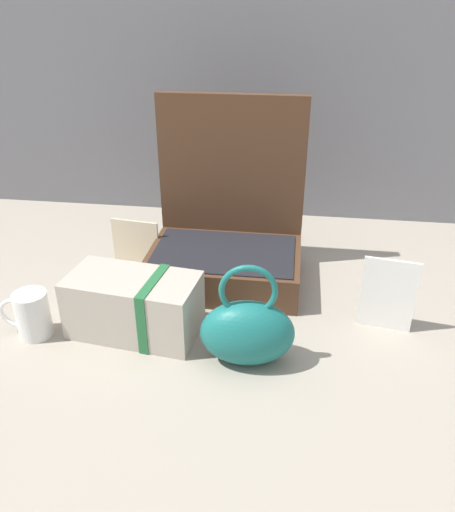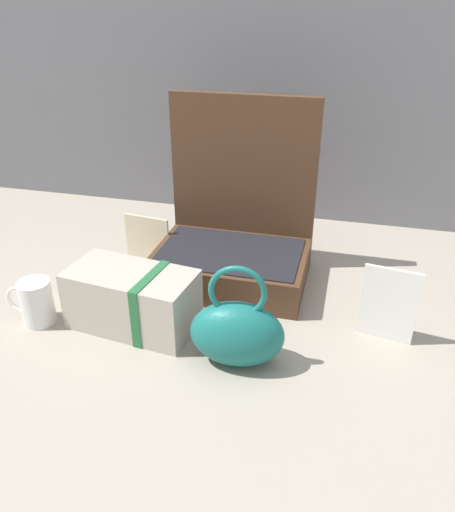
% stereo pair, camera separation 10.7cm
% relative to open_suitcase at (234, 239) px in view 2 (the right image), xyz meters
% --- Properties ---
extents(ground_plane, '(6.00, 6.00, 0.00)m').
position_rel_open_suitcase_xyz_m(ground_plane, '(0.05, -0.15, -0.10)').
color(ground_plane, '#9E9384').
extents(open_suitcase, '(0.36, 0.27, 0.43)m').
position_rel_open_suitcase_xyz_m(open_suitcase, '(0.00, 0.00, 0.00)').
color(open_suitcase, '#4C301E').
rests_on(open_suitcase, ground_plane).
extents(teal_pouch_handbag, '(0.19, 0.11, 0.21)m').
position_rel_open_suitcase_xyz_m(teal_pouch_handbag, '(0.09, -0.33, -0.03)').
color(teal_pouch_handbag, '#196B66').
rests_on(teal_pouch_handbag, ground_plane).
extents(cream_toiletry_bag, '(0.28, 0.17, 0.13)m').
position_rel_open_suitcase_xyz_m(cream_toiletry_bag, '(-0.15, -0.26, -0.04)').
color(cream_toiletry_bag, '#B2A899').
rests_on(cream_toiletry_bag, ground_plane).
extents(coffee_mug, '(0.11, 0.07, 0.10)m').
position_rel_open_suitcase_xyz_m(coffee_mug, '(-0.36, -0.31, -0.05)').
color(coffee_mug, white).
rests_on(coffee_mug, ground_plane).
extents(info_card_left, '(0.11, 0.02, 0.16)m').
position_rel_open_suitcase_xyz_m(info_card_left, '(0.36, -0.18, -0.02)').
color(info_card_left, white).
rests_on(info_card_left, ground_plane).
extents(poster_card_right, '(0.13, 0.02, 0.12)m').
position_rel_open_suitcase_xyz_m(poster_card_right, '(-0.24, 0.02, -0.04)').
color(poster_card_right, beige).
rests_on(poster_card_right, ground_plane).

